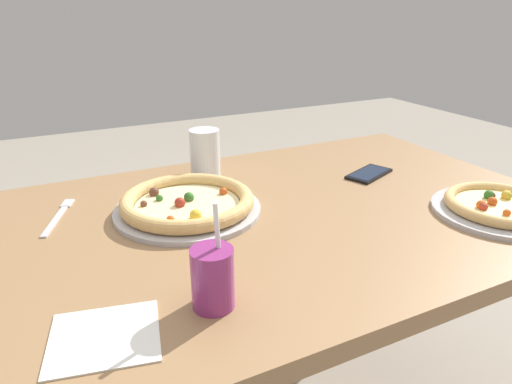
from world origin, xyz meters
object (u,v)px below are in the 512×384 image
Objects in this scene: pizza_far at (187,204)px; cell_phone at (369,174)px; fork at (59,215)px; pizza_near at (499,207)px; water_cup_clear at (205,153)px; drink_cup_colored at (213,278)px.

pizza_far reaches higher than cell_phone.
cell_phone is (0.83, -0.11, 0.00)m from fork.
pizza_near is 1.81× the size of cell_phone.
fork is at bearing 157.54° from pizza_far.
water_cup_clear is 0.48m from cell_phone.
fork is (-0.20, 0.48, -0.05)m from drink_cup_colored.
cell_phone is (0.55, 0.01, -0.02)m from pizza_far.
drink_cup_colored is at bearing -149.10° from cell_phone.
drink_cup_colored is 0.95× the size of fork.
pizza_near reaches higher than fork.
pizza_far is 0.25m from water_cup_clear.
water_cup_clear reaches higher than cell_phone.
pizza_far reaches higher than fork.
pizza_near is at bearing -27.14° from pizza_far.
water_cup_clear is at bearing 59.39° from pizza_far.
water_cup_clear is 0.70× the size of fork.
water_cup_clear is 0.42m from fork.
cell_phone is at bearing -7.28° from fork.
pizza_far is 0.55m from cell_phone.
pizza_near is 0.87× the size of pizza_far.
drink_cup_colored is 0.52m from fork.
fork is 0.83m from cell_phone.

